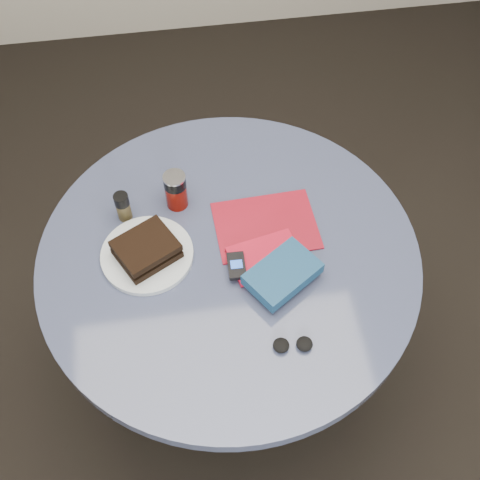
{
  "coord_description": "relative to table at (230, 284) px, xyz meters",
  "views": [
    {
      "loc": [
        -0.1,
        -0.86,
        2.06
      ],
      "look_at": [
        0.03,
        0.0,
        0.8
      ],
      "focal_mm": 45.0,
      "sensor_mm": 36.0,
      "label": 1
    }
  ],
  "objects": [
    {
      "name": "mp3_player",
      "position": [
        0.01,
        -0.06,
        0.19
      ],
      "size": [
        0.05,
        0.08,
        0.01
      ],
      "color": "black",
      "rests_on": "red_book"
    },
    {
      "name": "plate",
      "position": [
        -0.21,
        0.02,
        0.17
      ],
      "size": [
        0.25,
        0.25,
        0.02
      ],
      "primitive_type": "cylinder",
      "rotation": [
        0.0,
        0.0,
        0.03
      ],
      "color": "silver",
      "rests_on": "table"
    },
    {
      "name": "magazine",
      "position": [
        0.11,
        0.07,
        0.17
      ],
      "size": [
        0.28,
        0.21,
        0.0
      ],
      "primitive_type": "cube",
      "rotation": [
        0.0,
        0.0,
        0.04
      ],
      "color": "maroon",
      "rests_on": "table"
    },
    {
      "name": "novel",
      "position": [
        0.12,
        -0.11,
        0.2
      ],
      "size": [
        0.21,
        0.19,
        0.03
      ],
      "primitive_type": "cube",
      "rotation": [
        0.0,
        0.0,
        0.58
      ],
      "color": "navy",
      "rests_on": "red_book"
    },
    {
      "name": "table",
      "position": [
        0.0,
        0.0,
        0.0
      ],
      "size": [
        1.0,
        1.0,
        0.75
      ],
      "color": "black",
      "rests_on": "ground"
    },
    {
      "name": "headphones",
      "position": [
        0.11,
        -0.29,
        0.17
      ],
      "size": [
        0.1,
        0.05,
        0.02
      ],
      "color": "black",
      "rests_on": "table"
    },
    {
      "name": "ground",
      "position": [
        0.0,
        0.0,
        -0.59
      ],
      "size": [
        4.0,
        4.0,
        0.0
      ],
      "primitive_type": "plane",
      "color": "black",
      "rests_on": "ground"
    },
    {
      "name": "red_book",
      "position": [
        0.09,
        -0.04,
        0.18
      ],
      "size": [
        0.2,
        0.15,
        0.01
      ],
      "primitive_type": "cube",
      "rotation": [
        0.0,
        0.0,
        0.21
      ],
      "color": "#A70D24",
      "rests_on": "magazine"
    },
    {
      "name": "pepper_grinder",
      "position": [
        -0.26,
        0.16,
        0.21
      ],
      "size": [
        0.05,
        0.05,
        0.09
      ],
      "color": "#463B1E",
      "rests_on": "table"
    },
    {
      "name": "soda_can",
      "position": [
        -0.12,
        0.18,
        0.22
      ],
      "size": [
        0.08,
        0.08,
        0.11
      ],
      "color": "#6B0D05",
      "rests_on": "table"
    },
    {
      "name": "sandwich",
      "position": [
        -0.21,
        0.01,
        0.2
      ],
      "size": [
        0.19,
        0.18,
        0.05
      ],
      "color": "black",
      "rests_on": "plate"
    }
  ]
}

